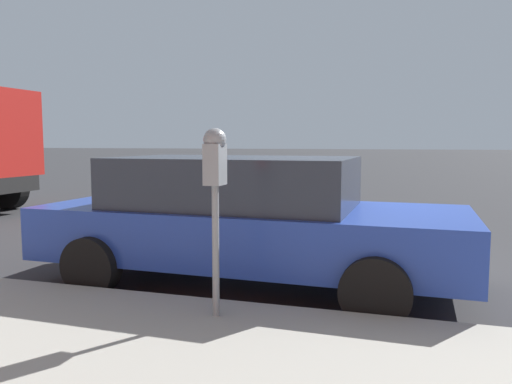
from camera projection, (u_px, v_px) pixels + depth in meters
The scene contains 3 objects.
ground_plane at pixel (339, 267), 6.54m from camera, with size 220.00×220.00×0.00m, color #2B2B2D.
parking_meter at pixel (215, 173), 4.11m from camera, with size 0.21×0.19×1.58m.
car_blue at pixel (246, 218), 5.69m from camera, with size 2.14×4.80×1.46m.
Camera 1 is at (-6.45, -0.82, 1.64)m, focal length 35.00 mm.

